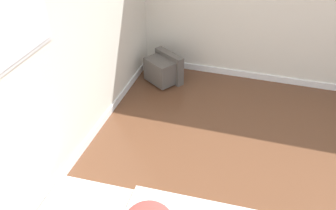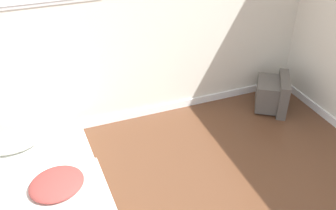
# 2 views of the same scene
# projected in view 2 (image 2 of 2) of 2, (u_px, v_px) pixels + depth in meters

# --- Properties ---
(wall_back) EXTENTS (7.31, 0.08, 2.60)m
(wall_back) POSITION_uv_depth(u_px,v_px,m) (85.00, 12.00, 3.53)
(wall_back) COLOR silver
(wall_back) RESTS_ON ground_plane
(mattress_bed) EXTENTS (1.07, 1.87, 0.35)m
(mattress_bed) POSITION_uv_depth(u_px,v_px,m) (43.00, 199.00, 3.12)
(mattress_bed) COLOR silver
(mattress_bed) RESTS_ON ground_plane
(crt_tv) EXTENTS (0.54, 0.57, 0.41)m
(crt_tv) POSITION_uv_depth(u_px,v_px,m) (273.00, 94.00, 4.39)
(crt_tv) COLOR #56514C
(crt_tv) RESTS_ON ground_plane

